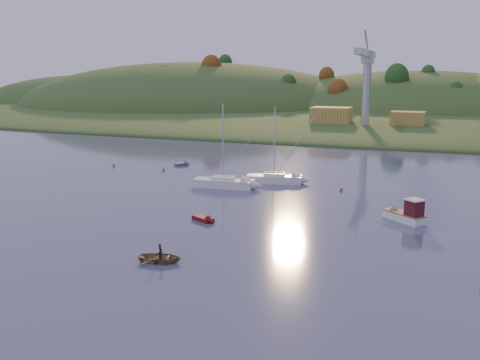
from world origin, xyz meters
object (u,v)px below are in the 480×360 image
(fishing_boat, at_px, (402,213))
(sailboat_near, at_px, (223,182))
(sailboat_far, at_px, (274,178))
(grey_dinghy, at_px, (184,164))
(canoe, at_px, (161,258))
(red_tender, at_px, (206,220))

(fishing_boat, height_order, sailboat_near, sailboat_near)
(sailboat_far, height_order, grey_dinghy, sailboat_far)
(grey_dinghy, bearing_deg, canoe, -119.58)
(canoe, distance_m, red_tender, 13.60)
(red_tender, bearing_deg, grey_dinghy, 147.83)
(sailboat_far, bearing_deg, red_tender, -102.51)
(grey_dinghy, bearing_deg, red_tender, -113.56)
(sailboat_far, height_order, red_tender, sailboat_far)
(red_tender, relative_size, grey_dinghy, 1.13)
(red_tender, bearing_deg, fishing_boat, 50.12)
(fishing_boat, bearing_deg, sailboat_near, 20.13)
(canoe, bearing_deg, red_tender, -5.19)
(canoe, distance_m, grey_dinghy, 51.82)
(fishing_boat, bearing_deg, red_tender, 62.55)
(sailboat_far, distance_m, grey_dinghy, 22.56)
(canoe, height_order, red_tender, canoe)
(fishing_boat, relative_size, sailboat_near, 0.47)
(sailboat_far, bearing_deg, canoe, -99.53)
(fishing_boat, height_order, red_tender, fishing_boat)
(sailboat_near, relative_size, sailboat_far, 1.06)
(red_tender, xyz_separation_m, grey_dinghy, (-19.88, 33.63, -0.01))
(sailboat_near, height_order, sailboat_far, sailboat_near)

